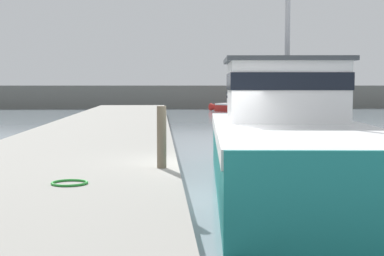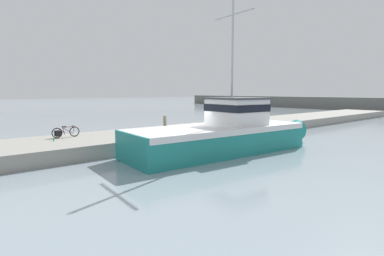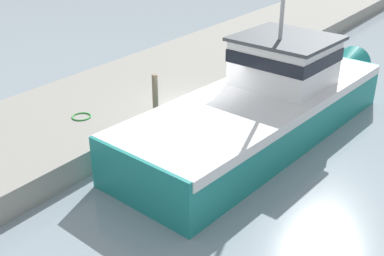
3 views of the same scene
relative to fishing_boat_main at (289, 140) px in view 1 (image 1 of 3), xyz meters
name	(u,v)px [view 1 (image 1 of 3)]	position (x,y,z in m)	size (l,w,h in m)	color
ground_plane	(217,198)	(-2.03, -1.51, -1.22)	(320.00, 320.00, 0.00)	#84939E
dock_pier	(54,182)	(-5.79, -1.51, -0.80)	(5.72, 80.00, 0.84)	gray
fishing_boat_main	(289,140)	(0.00, 0.00, 0.00)	(4.74, 14.04, 10.03)	teal
boat_blue_far	(245,105)	(5.15, 42.72, -0.50)	(7.01, 6.55, 1.94)	#AD231E
mooring_post	(162,137)	(-3.31, -2.28, 0.30)	(0.21, 0.21, 1.36)	#756651
hose_coil	(70,183)	(-5.01, -4.29, -0.36)	(0.68, 0.68, 0.05)	green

